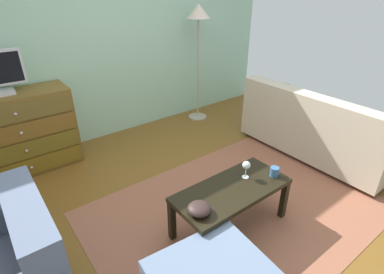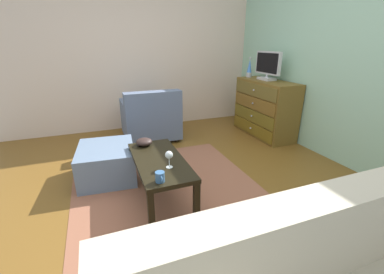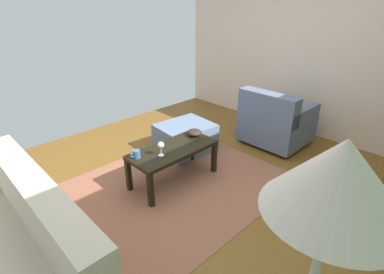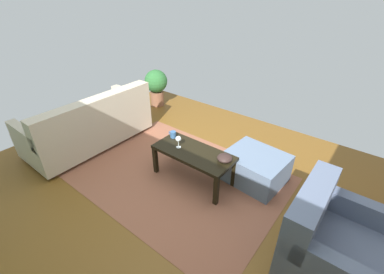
% 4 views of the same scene
% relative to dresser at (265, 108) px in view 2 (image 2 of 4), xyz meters
% --- Properties ---
extents(ground_plane, '(5.30, 4.65, 0.05)m').
position_rel_dresser_xyz_m(ground_plane, '(1.18, -1.77, -0.47)').
color(ground_plane, brown).
extents(wall_accent_rear, '(5.30, 0.12, 2.53)m').
position_rel_dresser_xyz_m(wall_accent_rear, '(1.18, 0.31, 0.82)').
color(wall_accent_rear, '#9BC8AB').
rests_on(wall_accent_rear, ground_plane).
extents(wall_plain_left, '(0.12, 4.65, 2.53)m').
position_rel_dresser_xyz_m(wall_plain_left, '(-1.23, -1.77, 0.82)').
color(wall_plain_left, beige).
rests_on(wall_plain_left, ground_plane).
extents(area_rug, '(2.60, 1.90, 0.01)m').
position_rel_dresser_xyz_m(area_rug, '(1.38, -1.97, -0.44)').
color(area_rug, '#935840').
rests_on(area_rug, ground_plane).
extents(dresser, '(1.13, 0.49, 0.90)m').
position_rel_dresser_xyz_m(dresser, '(0.00, 0.00, 0.00)').
color(dresser, brown).
rests_on(dresser, ground_plane).
extents(tv, '(0.57, 0.18, 0.44)m').
position_rel_dresser_xyz_m(tv, '(-0.07, 0.02, 0.67)').
color(tv, silver).
rests_on(tv, dresser).
extents(lava_lamp, '(0.09, 0.09, 0.33)m').
position_rel_dresser_xyz_m(lava_lamp, '(-0.47, -0.04, 0.59)').
color(lava_lamp, '#B7B7BC').
rests_on(lava_lamp, dresser).
extents(coffee_table, '(1.00, 0.45, 0.42)m').
position_rel_dresser_xyz_m(coffee_table, '(1.19, -2.07, -0.09)').
color(coffee_table, black).
rests_on(coffee_table, ground_plane).
extents(wine_glass, '(0.07, 0.07, 0.16)m').
position_rel_dresser_xyz_m(wine_glass, '(1.39, -2.03, 0.09)').
color(wine_glass, silver).
rests_on(wine_glass, coffee_table).
extents(mug, '(0.11, 0.08, 0.08)m').
position_rel_dresser_xyz_m(mug, '(1.60, -2.17, 0.01)').
color(mug, '#386395').
rests_on(mug, coffee_table).
extents(bowl_decorative, '(0.17, 0.17, 0.08)m').
position_rel_dresser_xyz_m(bowl_decorative, '(0.79, -2.14, 0.01)').
color(bowl_decorative, '#31221F').
rests_on(bowl_decorative, coffee_table).
extents(armchair, '(0.80, 0.83, 0.80)m').
position_rel_dresser_xyz_m(armchair, '(-0.46, -1.79, -0.12)').
color(armchair, '#332319').
rests_on(armchair, ground_plane).
extents(ottoman, '(0.75, 0.66, 0.37)m').
position_rel_dresser_xyz_m(ottoman, '(0.58, -2.53, -0.26)').
color(ottoman, slate).
rests_on(ottoman, ground_plane).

